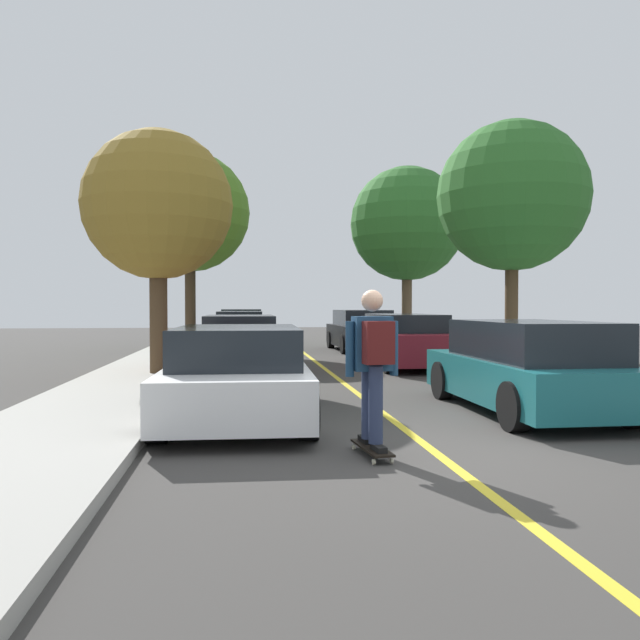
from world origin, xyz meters
The scene contains 16 objects.
ground centered at (0.00, 0.00, 0.00)m, with size 80.00×80.00×0.00m, color #3D3A38.
sidewalk_left centered at (-4.29, 0.00, 0.07)m, with size 2.20×56.00×0.14m, color #9E9B93.
center_line centered at (0.00, 4.00, 0.00)m, with size 0.12×39.20×0.01m, color gold.
parked_car_left_nearest centered at (-2.14, 2.28, 0.65)m, with size 2.07×4.28×1.30m.
parked_car_left_near centered at (-2.14, 9.05, 0.68)m, with size 2.00×4.48×1.36m.
parked_car_left_far centered at (-2.14, 15.51, 0.69)m, with size 1.92×4.35×1.40m.
parked_car_left_farthest centered at (-2.14, 20.90, 0.70)m, with size 2.07×4.46×1.45m.
parked_car_right_nearest centered at (2.14, 2.36, 0.68)m, with size 1.86×4.21×1.37m.
parked_car_right_near centered at (2.14, 9.45, 0.69)m, with size 1.80×4.64×1.38m.
parked_car_right_far centered at (2.14, 15.35, 0.71)m, with size 2.03×4.35×1.45m.
street_tree_left_nearest centered at (-3.88, 7.41, 3.76)m, with size 3.23×3.23×5.26m.
street_tree_left_near centered at (-3.88, 15.82, 4.86)m, with size 4.17×4.17×6.82m.
street_tree_right_nearest centered at (3.88, 6.78, 4.01)m, with size 3.31×3.31×5.54m.
street_tree_right_near centered at (3.88, 15.68, 4.56)m, with size 4.12×4.12×6.50m.
skateboard centered at (-0.72, -0.03, 0.09)m, with size 0.32×0.86×0.10m.
skateboarder centered at (-0.71, -0.06, 1.04)m, with size 0.59×0.71×1.66m.
Camera 1 is at (-2.08, -6.48, 1.59)m, focal length 35.05 mm.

